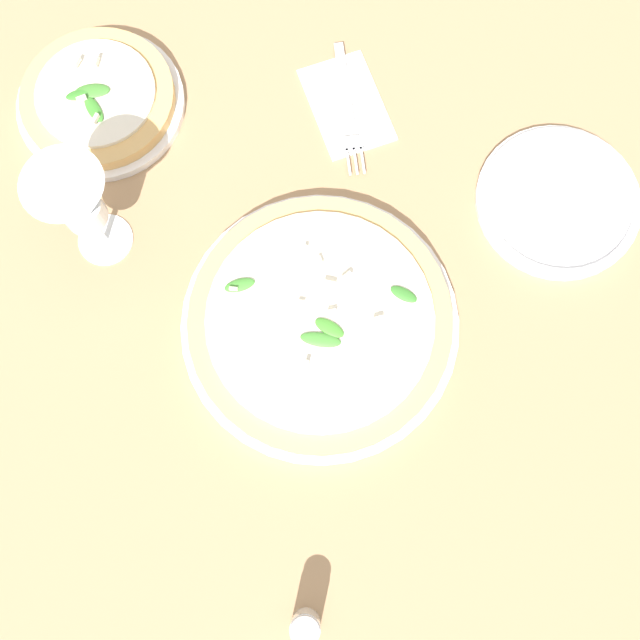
% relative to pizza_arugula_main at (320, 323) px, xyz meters
% --- Properties ---
extents(ground_plane, '(6.00, 6.00, 0.00)m').
position_rel_pizza_arugula_main_xyz_m(ground_plane, '(-0.03, -0.04, -0.02)').
color(ground_plane, '#9E7A56').
extents(pizza_arugula_main, '(0.33, 0.33, 0.05)m').
position_rel_pizza_arugula_main_xyz_m(pizza_arugula_main, '(0.00, 0.00, 0.00)').
color(pizza_arugula_main, white).
rests_on(pizza_arugula_main, ground_plane).
extents(pizza_personal_side, '(0.22, 0.22, 0.05)m').
position_rel_pizza_arugula_main_xyz_m(pizza_personal_side, '(-0.38, -0.14, -0.00)').
color(pizza_personal_side, white).
rests_on(pizza_personal_side, ground_plane).
extents(wine_glass, '(0.09, 0.09, 0.17)m').
position_rel_pizza_arugula_main_xyz_m(wine_glass, '(-0.21, -0.20, 0.10)').
color(wine_glass, white).
rests_on(wine_glass, ground_plane).
extents(napkin, '(0.14, 0.10, 0.01)m').
position_rel_pizza_arugula_main_xyz_m(napkin, '(-0.26, 0.15, -0.01)').
color(napkin, white).
rests_on(napkin, ground_plane).
extents(fork, '(0.19, 0.07, 0.00)m').
position_rel_pizza_arugula_main_xyz_m(fork, '(-0.25, 0.15, -0.01)').
color(fork, silver).
rests_on(fork, ground_plane).
extents(side_plate_white, '(0.21, 0.21, 0.02)m').
position_rel_pizza_arugula_main_xyz_m(side_plate_white, '(-0.02, 0.34, -0.01)').
color(side_plate_white, white).
rests_on(side_plate_white, ground_plane).
extents(shaker_pepper, '(0.03, 0.03, 0.07)m').
position_rel_pizza_arugula_main_xyz_m(shaker_pepper, '(0.30, -0.15, 0.02)').
color(shaker_pepper, silver).
rests_on(shaker_pepper, ground_plane).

